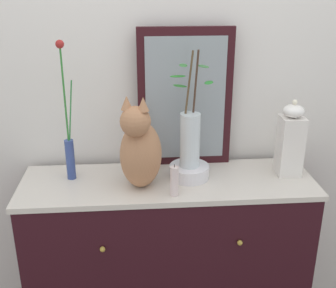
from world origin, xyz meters
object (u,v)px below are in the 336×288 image
at_px(bowl_porcelain, 189,172).
at_px(jar_lidded_porcelain, 290,141).
at_px(cat_sitting, 140,149).
at_px(sideboard, 168,265).
at_px(vase_slim_green, 69,142).
at_px(candle_pillar, 174,181).
at_px(vase_glass_clear, 190,137).
at_px(mirror_leaning, 185,99).

distance_m(bowl_porcelain, jar_lidded_porcelain, 0.49).
height_order(cat_sitting, bowl_porcelain, cat_sitting).
distance_m(sideboard, vase_slim_green, 0.79).
bearing_deg(sideboard, candle_pillar, -83.81).
bearing_deg(bowl_porcelain, sideboard, -167.75).
xyz_separation_m(cat_sitting, bowl_porcelain, (0.23, 0.07, -0.15)).
distance_m(bowl_porcelain, vase_glass_clear, 0.17).
distance_m(mirror_leaning, jar_lidded_porcelain, 0.53).
bearing_deg(vase_glass_clear, cat_sitting, -163.42).
bearing_deg(sideboard, jar_lidded_porcelain, 2.74).
xyz_separation_m(mirror_leaning, vase_slim_green, (-0.54, -0.13, -0.15)).
relative_size(mirror_leaning, cat_sitting, 1.53).
distance_m(mirror_leaning, bowl_porcelain, 0.34).
bearing_deg(cat_sitting, bowl_porcelain, 16.32).
relative_size(mirror_leaning, vase_glass_clear, 1.24).
bearing_deg(mirror_leaning, vase_glass_clear, -88.39).
xyz_separation_m(vase_glass_clear, jar_lidded_porcelain, (0.47, 0.00, -0.04)).
distance_m(sideboard, cat_sitting, 0.66).
xyz_separation_m(bowl_porcelain, jar_lidded_porcelain, (0.47, 0.01, 0.14)).
height_order(sideboard, candle_pillar, candle_pillar).
height_order(bowl_porcelain, candle_pillar, candle_pillar).
relative_size(jar_lidded_porcelain, candle_pillar, 2.53).
height_order(sideboard, vase_slim_green, vase_slim_green).
height_order(mirror_leaning, vase_glass_clear, mirror_leaning).
height_order(bowl_porcelain, jar_lidded_porcelain, jar_lidded_porcelain).
bearing_deg(candle_pillar, vase_slim_green, 156.31).
distance_m(bowl_porcelain, candle_pillar, 0.19).
distance_m(sideboard, jar_lidded_porcelain, 0.86).
bearing_deg(mirror_leaning, jar_lidded_porcelain, -18.71).
distance_m(sideboard, vase_glass_clear, 0.68).
relative_size(vase_glass_clear, candle_pillar, 3.72).
relative_size(sideboard, cat_sitting, 3.10).
bearing_deg(bowl_porcelain, mirror_leaning, 91.55).
bearing_deg(jar_lidded_porcelain, candle_pillar, -163.00).
height_order(sideboard, jar_lidded_porcelain, jar_lidded_porcelain).
distance_m(jar_lidded_porcelain, candle_pillar, 0.59).
relative_size(mirror_leaning, bowl_porcelain, 3.61).
bearing_deg(vase_glass_clear, bowl_porcelain, -96.32).
bearing_deg(sideboard, cat_sitting, -160.49).
xyz_separation_m(mirror_leaning, jar_lidded_porcelain, (0.47, -0.16, -0.17)).
distance_m(vase_glass_clear, jar_lidded_porcelain, 0.47).
relative_size(cat_sitting, candle_pillar, 3.03).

